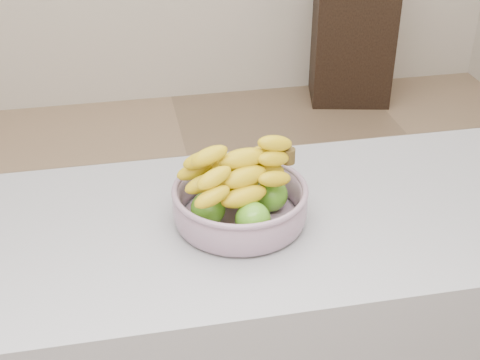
% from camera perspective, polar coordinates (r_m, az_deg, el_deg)
% --- Properties ---
extents(ground, '(4.00, 4.00, 0.00)m').
position_cam_1_polar(ground, '(2.52, -0.88, -11.41)').
color(ground, '#917458').
rests_on(ground, ground).
extents(cabinet, '(0.52, 0.45, 0.82)m').
position_cam_1_polar(cabinet, '(4.08, 9.61, 12.26)').
color(cabinet, black).
rests_on(cabinet, ground).
extents(fruit_bowl, '(0.28, 0.28, 0.17)m').
position_cam_1_polar(fruit_bowl, '(1.39, -0.01, -1.63)').
color(fruit_bowl, '#A0ABC0').
rests_on(fruit_bowl, counter).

